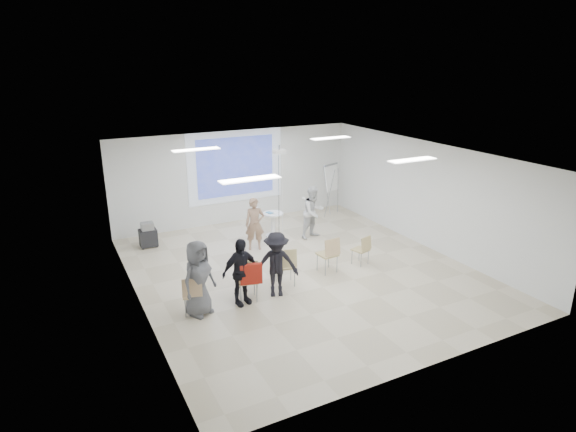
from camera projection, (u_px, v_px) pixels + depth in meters
name	position (u px, v px, depth m)	size (l,w,h in m)	color
floor	(302.00, 273.00, 12.27)	(8.00, 9.00, 0.10)	beige
ceiling	(304.00, 153.00, 11.30)	(8.00, 9.00, 0.10)	white
wall_back	(235.00, 177.00, 15.63)	(8.00, 0.10, 3.00)	silver
wall_left	(133.00, 243.00, 10.03)	(0.10, 9.00, 3.00)	silver
wall_right	(429.00, 195.00, 13.54)	(0.10, 9.00, 3.00)	silver
projection_halo	(236.00, 166.00, 15.46)	(3.20, 0.01, 2.30)	silver
projection_image	(236.00, 166.00, 15.45)	(2.60, 0.01, 1.90)	#384BBE
pedestal_table	(273.00, 223.00, 14.51)	(0.79, 0.79, 0.77)	silver
player_left	(255.00, 221.00, 13.43)	(0.62, 0.42, 1.69)	#9A755E
player_right	(314.00, 209.00, 14.31)	(0.85, 0.68, 1.76)	silver
controller_left	(257.00, 208.00, 13.64)	(0.04, 0.12, 0.04)	white
controller_right	(304.00, 198.00, 14.35)	(0.04, 0.13, 0.04)	white
chair_far_left	(193.00, 292.00, 10.03)	(0.53, 0.55, 0.88)	tan
chair_left_mid	(248.00, 278.00, 10.59)	(0.54, 0.57, 0.94)	tan
chair_left_inner	(250.00, 273.00, 11.02)	(0.52, 0.54, 0.83)	tan
chair_center	(286.00, 264.00, 11.31)	(0.55, 0.58, 0.96)	tan
chair_right_inner	(329.00, 252.00, 12.00)	(0.48, 0.51, 0.95)	tan
chair_right_far	(363.00, 248.00, 12.50)	(0.47, 0.49, 0.80)	tan
red_jacket	(251.00, 274.00, 10.43)	(0.49, 0.11, 0.46)	#A31F14
laptop	(250.00, 273.00, 11.12)	(0.30, 0.22, 0.02)	black
audience_left	(240.00, 267.00, 10.39)	(1.02, 0.61, 1.75)	black
audience_mid	(276.00, 260.00, 10.76)	(1.12, 0.61, 1.73)	black
audience_outer	(198.00, 274.00, 9.95)	(0.90, 0.59, 1.84)	#5A5A5F
flipchart_easel	(332.00, 178.00, 16.22)	(0.73, 0.58, 1.79)	gray
av_cart	(148.00, 236.00, 13.77)	(0.49, 0.39, 0.72)	black
ceiling_projector	(279.00, 157.00, 12.72)	(0.30, 0.25, 3.00)	white
fluor_panel_nw	(196.00, 150.00, 12.15)	(1.20, 0.30, 0.02)	white
fluor_panel_ne	(331.00, 138.00, 13.88)	(1.20, 0.30, 0.02)	white
fluor_panel_sw	(250.00, 179.00, 9.19)	(1.20, 0.30, 0.02)	white
fluor_panel_se	(412.00, 160.00, 10.93)	(1.20, 0.30, 0.02)	white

